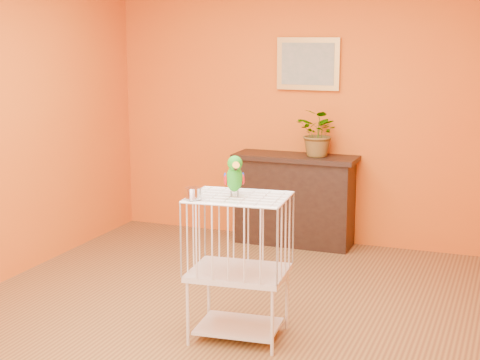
% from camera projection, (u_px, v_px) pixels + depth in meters
% --- Properties ---
extents(ground, '(4.50, 4.50, 0.00)m').
position_uv_depth(ground, '(220.00, 317.00, 5.37)').
color(ground, brown).
rests_on(ground, ground).
extents(room_shell, '(4.50, 4.50, 4.50)m').
position_uv_depth(room_shell, '(219.00, 101.00, 5.05)').
color(room_shell, '#CE5A13').
rests_on(room_shell, ground).
extents(console_cabinet, '(1.19, 0.43, 0.89)m').
position_uv_depth(console_cabinet, '(295.00, 200.00, 7.16)').
color(console_cabinet, black).
rests_on(console_cabinet, ground).
extents(potted_plant, '(0.56, 0.58, 0.35)m').
position_uv_depth(potted_plant, '(319.00, 138.00, 6.94)').
color(potted_plant, '#26722D').
rests_on(potted_plant, console_cabinet).
extents(framed_picture, '(0.62, 0.04, 0.50)m').
position_uv_depth(framed_picture, '(308.00, 64.00, 7.05)').
color(framed_picture, '#C09344').
rests_on(framed_picture, room_shell).
extents(birdcage, '(0.68, 0.55, 0.98)m').
position_uv_depth(birdcage, '(239.00, 265.00, 4.92)').
color(birdcage, beige).
rests_on(birdcage, ground).
extents(feed_cup, '(0.11, 0.11, 0.07)m').
position_uv_depth(feed_cup, '(193.00, 193.00, 4.73)').
color(feed_cup, silver).
rests_on(feed_cup, birdcage).
extents(parrot, '(0.17, 0.25, 0.28)m').
position_uv_depth(parrot, '(234.00, 176.00, 4.79)').
color(parrot, '#59544C').
rests_on(parrot, birdcage).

